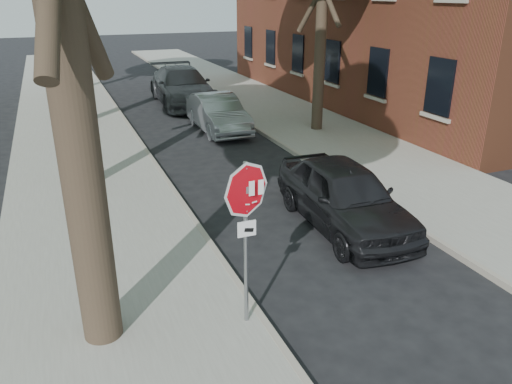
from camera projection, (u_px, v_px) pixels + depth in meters
ground at (287, 316)px, 8.07m from camera, size 120.00×120.00×0.00m
sidewalk_left at (75, 140)px, 17.48m from camera, size 4.00×55.00×0.12m
sidewalk_right at (293, 118)px, 20.47m from camera, size 4.00×55.00×0.12m
curb_left at (134, 134)px, 18.20m from camera, size 0.12×55.00×0.13m
curb_right at (246, 123)px, 19.74m from camera, size 0.12×55.00×0.13m
stop_sign at (246, 214)px, 7.08m from camera, size 0.76×0.34×2.61m
car_a at (344, 195)px, 10.92m from camera, size 1.96×4.41×1.47m
car_b at (218, 113)px, 18.58m from camera, size 1.49×4.14×1.36m
car_c at (182, 86)px, 23.03m from camera, size 2.57×5.85×1.67m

